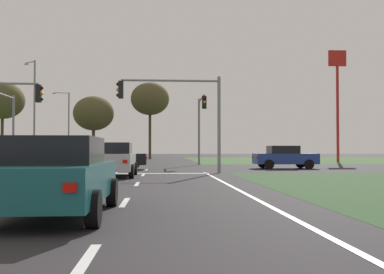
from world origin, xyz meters
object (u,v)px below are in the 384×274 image
at_px(car_teal_near, 56,176).
at_px(street_lamp_fourth, 67,121).
at_px(car_black_third, 112,157).
at_px(street_lamp_third, 34,106).
at_px(car_maroon_second, 98,154).
at_px(treeline_second, 3,101).
at_px(car_blue_seventh, 285,157).
at_px(fastfood_pole_sign, 337,81).
at_px(treeline_third, 94,114).
at_px(car_silver_sixth, 114,159).
at_px(traffic_signal_far_left, 6,115).
at_px(traffic_signal_near_right, 180,105).
at_px(traffic_signal_far_right, 201,117).
at_px(pedestrian_at_median, 110,150).
at_px(treeline_fourth, 150,99).

xyz_separation_m(car_teal_near, street_lamp_fourth, (-11.53, 59.07, 4.58)).
bearing_deg(car_black_third, street_lamp_third, 27.17).
xyz_separation_m(car_maroon_second, treeline_second, (-13.01, 8.70, 6.57)).
bearing_deg(car_blue_seventh, street_lamp_fourth, -149.79).
bearing_deg(fastfood_pole_sign, treeline_second, 161.20).
xyz_separation_m(car_black_third, treeline_third, (-5.79, 32.25, 5.28)).
relative_size(car_silver_sixth, traffic_signal_far_left, 0.81).
bearing_deg(car_silver_sixth, traffic_signal_far_left, 124.23).
bearing_deg(street_lamp_third, traffic_signal_near_right, -59.58).
bearing_deg(car_blue_seventh, traffic_signal_far_right, -139.63).
relative_size(street_lamp_third, pedestrian_at_median, 5.91).
xyz_separation_m(treeline_third, treeline_fourth, (7.49, -0.33, 1.96)).
relative_size(car_silver_sixth, traffic_signal_far_right, 0.83).
relative_size(traffic_signal_near_right, fastfood_pole_sign, 0.50).
bearing_deg(treeline_third, traffic_signal_far_left, -96.91).
relative_size(car_black_third, pedestrian_at_median, 2.46).
relative_size(car_maroon_second, street_lamp_fourth, 0.45).
height_order(traffic_signal_near_right, treeline_fourth, treeline_fourth).
distance_m(traffic_signal_near_right, street_lamp_fourth, 45.45).
distance_m(car_teal_near, street_lamp_fourth, 60.36).
distance_m(car_silver_sixth, treeline_second, 41.07).
bearing_deg(treeline_second, traffic_signal_near_right, -58.29).
distance_m(car_teal_near, fastfood_pole_sign, 42.56).
relative_size(pedestrian_at_median, treeline_second, 0.19).
height_order(car_maroon_second, traffic_signal_near_right, traffic_signal_near_right).
relative_size(car_silver_sixth, treeline_second, 0.48).
relative_size(car_black_third, fastfood_pole_sign, 0.39).
bearing_deg(treeline_second, street_lamp_fourth, 57.33).
distance_m(car_blue_seventh, pedestrian_at_median, 18.33).
bearing_deg(treeline_second, traffic_signal_far_right, -44.04).
height_order(car_maroon_second, traffic_signal_far_left, traffic_signal_far_left).
bearing_deg(car_silver_sixth, car_maroon_second, 99.05).
distance_m(car_black_third, treeline_second, 34.04).
bearing_deg(treeline_fourth, street_lamp_third, -135.94).
distance_m(car_teal_near, street_lamp_third, 42.68).
xyz_separation_m(traffic_signal_far_left, fastfood_pole_sign, (30.07, 9.38, 4.38)).
distance_m(car_silver_sixth, traffic_signal_far_right, 15.75).
relative_size(traffic_signal_far_right, treeline_fourth, 0.54).
bearing_deg(pedestrian_at_median, treeline_second, 3.64).
relative_size(street_lamp_third, fastfood_pole_sign, 0.94).
relative_size(car_maroon_second, car_blue_seventh, 1.03).
bearing_deg(traffic_signal_far_left, car_black_third, -37.30).
bearing_deg(treeline_second, pedestrian_at_median, -45.55).
relative_size(traffic_signal_near_right, treeline_third, 0.68).
distance_m(car_blue_seventh, treeline_third, 36.23).
bearing_deg(treeline_third, street_lamp_fourth, 126.85).
height_order(car_teal_near, pedestrian_at_median, pedestrian_at_median).
xyz_separation_m(car_black_third, pedestrian_at_median, (-1.57, 13.72, 0.46)).
bearing_deg(car_black_third, pedestrian_at_median, 6.53).
xyz_separation_m(car_black_third, traffic_signal_far_left, (-8.88, 6.77, 3.18)).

